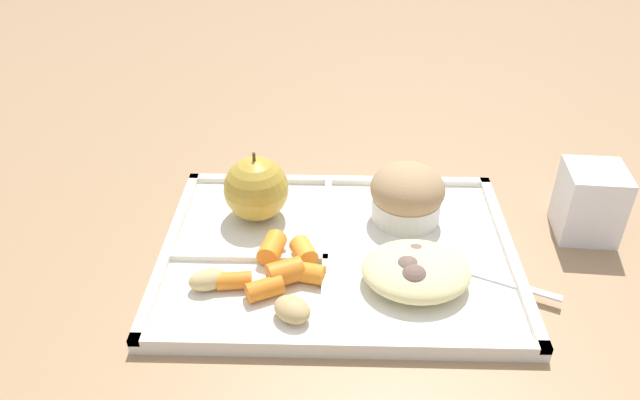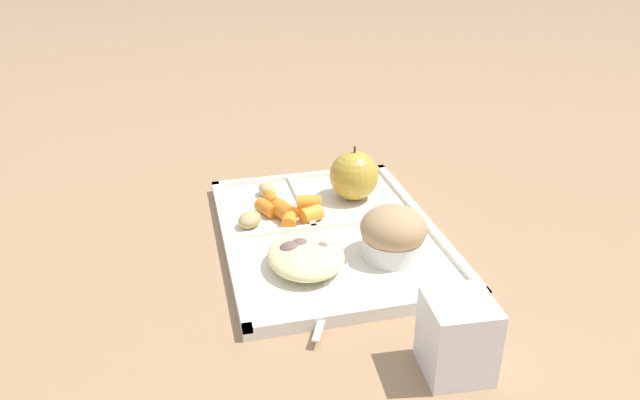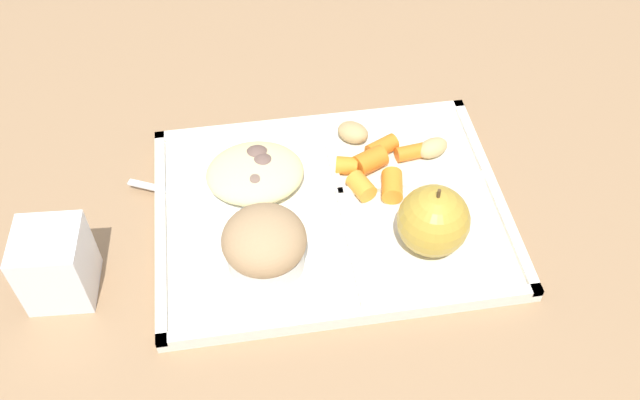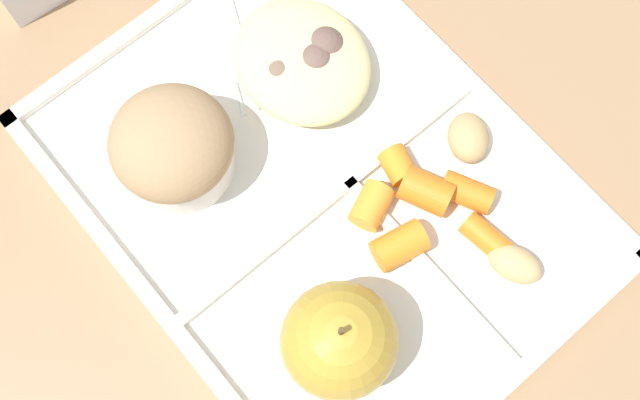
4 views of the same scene
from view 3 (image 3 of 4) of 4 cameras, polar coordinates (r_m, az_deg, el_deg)
ground at (r=0.80m, az=0.87°, el=-1.17°), size 6.00×6.00×0.00m
lunch_tray at (r=0.79m, az=0.94°, el=-0.87°), size 0.39×0.29×0.02m
green_apple at (r=0.74m, az=9.18°, el=-1.68°), size 0.08×0.08×0.09m
bran_muffin at (r=0.72m, az=-4.52°, el=-3.63°), size 0.09×0.09×0.07m
carrot_slice_diagonal at (r=0.84m, az=5.04°, el=4.29°), size 0.04×0.03×0.02m
carrot_slice_center at (r=0.80m, az=3.36°, el=1.11°), size 0.03×0.04×0.02m
carrot_slice_near_corner at (r=0.84m, az=7.36°, el=3.85°), size 0.04×0.02×0.02m
carrot_slice_back at (r=0.82m, az=4.08°, el=3.20°), size 0.04×0.04×0.03m
carrot_slice_edge at (r=0.82m, az=2.18°, el=2.80°), size 0.03×0.03×0.02m
carrot_slice_large at (r=0.80m, az=5.86°, el=1.18°), size 0.03×0.04×0.02m
potato_chunk_small at (r=0.85m, az=9.12°, el=4.20°), size 0.05×0.04×0.02m
potato_chunk_browned at (r=0.86m, az=2.69°, el=5.50°), size 0.05×0.05×0.02m
egg_noodle_pile at (r=0.81m, az=-5.29°, el=2.20°), size 0.11×0.10×0.03m
meatball_front at (r=0.79m, az=-5.23°, el=1.16°), size 0.03×0.03×0.03m
meatball_side at (r=0.81m, az=-4.66°, el=2.60°), size 0.04×0.04×0.04m
meatball_center at (r=0.82m, az=-5.09°, el=3.24°), size 0.04×0.04×0.04m
meatball_back at (r=0.82m, az=-4.86°, el=3.01°), size 0.03×0.03×0.03m
plastic_fork at (r=0.81m, az=-9.20°, el=0.06°), size 0.16×0.08×0.00m
milk_carton at (r=0.75m, az=-20.64°, el=-4.89°), size 0.07×0.07×0.09m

